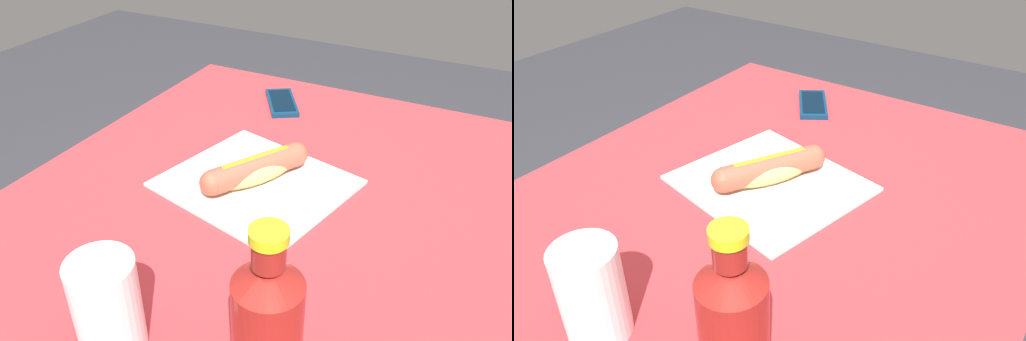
% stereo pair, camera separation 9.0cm
% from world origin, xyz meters
% --- Properties ---
extents(dining_table, '(1.02, 0.84, 0.75)m').
position_xyz_m(dining_table, '(0.00, 0.00, 0.60)').
color(dining_table, brown).
rests_on(dining_table, ground).
extents(paper_wrapper, '(0.33, 0.35, 0.01)m').
position_xyz_m(paper_wrapper, '(0.03, 0.03, 0.75)').
color(paper_wrapper, silver).
rests_on(paper_wrapper, dining_table).
extents(hot_dog, '(0.20, 0.13, 0.05)m').
position_xyz_m(hot_dog, '(0.03, 0.03, 0.78)').
color(hot_dog, tan).
rests_on(hot_dog, paper_wrapper).
extents(cell_phone, '(0.15, 0.13, 0.01)m').
position_xyz_m(cell_phone, '(0.36, 0.13, 0.75)').
color(cell_phone, '#0A2D4C').
rests_on(cell_phone, dining_table).
extents(soda_bottle, '(0.07, 0.07, 0.23)m').
position_xyz_m(soda_bottle, '(-0.33, -0.17, 0.84)').
color(soda_bottle, maroon).
rests_on(soda_bottle, dining_table).
extents(drinking_cup, '(0.08, 0.08, 0.13)m').
position_xyz_m(drinking_cup, '(-0.36, 0.02, 0.81)').
color(drinking_cup, white).
rests_on(drinking_cup, dining_table).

